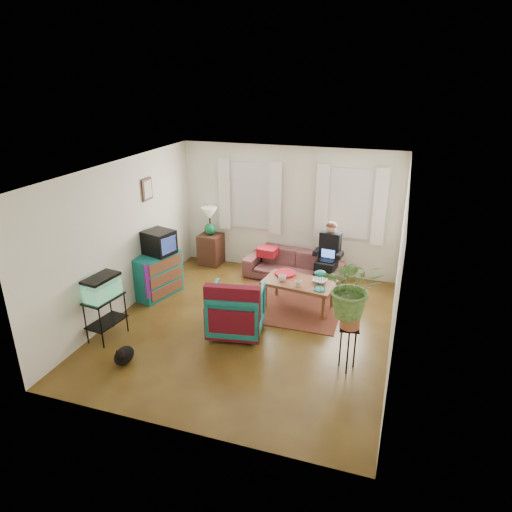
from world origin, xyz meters
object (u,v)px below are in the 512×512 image
(sofa, at_px, (294,262))
(side_table, at_px, (211,249))
(aquarium_stand, at_px, (106,318))
(plant_stand, at_px, (348,348))
(armchair, at_px, (236,308))
(coffee_table, at_px, (299,294))
(dresser, at_px, (158,275))

(sofa, xyz_separation_m, side_table, (-1.90, 0.23, -0.05))
(aquarium_stand, bearing_deg, plant_stand, 12.76)
(armchair, relative_size, coffee_table, 0.69)
(sofa, distance_m, armchair, 2.30)
(side_table, bearing_deg, sofa, -6.87)
(aquarium_stand, xyz_separation_m, coffee_table, (2.63, 1.92, -0.09))
(sofa, xyz_separation_m, dresser, (-2.24, -1.48, 0.02))
(sofa, relative_size, coffee_table, 1.59)
(aquarium_stand, xyz_separation_m, plant_stand, (3.70, 0.34, -0.01))
(aquarium_stand, height_order, coffee_table, aquarium_stand)
(sofa, bearing_deg, coffee_table, -65.44)
(side_table, bearing_deg, armchair, -58.58)
(armchair, bearing_deg, dresser, -32.48)
(sofa, relative_size, dresser, 2.16)
(sofa, bearing_deg, plant_stand, -55.92)
(coffee_table, bearing_deg, sofa, 115.65)
(sofa, distance_m, dresser, 2.69)
(coffee_table, xyz_separation_m, plant_stand, (1.06, -1.58, 0.09))
(armchair, relative_size, plant_stand, 1.25)
(dresser, distance_m, coffee_table, 2.65)
(plant_stand, bearing_deg, dresser, 161.27)
(sofa, xyz_separation_m, armchair, (-0.38, -2.26, 0.04))
(side_table, distance_m, aquarium_stand, 3.31)
(aquarium_stand, xyz_separation_m, armchair, (1.87, 0.80, 0.08))
(dresser, height_order, plant_stand, dresser)
(sofa, height_order, dresser, dresser)
(side_table, xyz_separation_m, aquarium_stand, (-0.35, -3.30, 0.01))
(side_table, xyz_separation_m, dresser, (-0.34, -1.71, 0.07))
(dresser, bearing_deg, side_table, 94.81)
(coffee_table, bearing_deg, plant_stand, -48.80)
(sofa, relative_size, side_table, 2.91)
(armchair, bearing_deg, coffee_table, -133.98)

